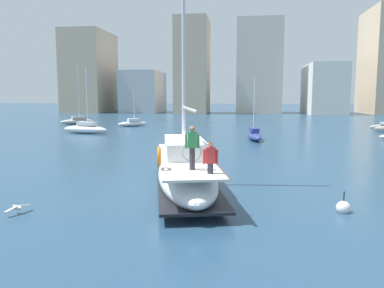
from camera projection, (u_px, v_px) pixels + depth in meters
The scene contains 9 objects.
ground_plane at pixel (180, 183), 18.05m from camera, with size 400.00×400.00×0.00m, color navy.
main_sailboat at pixel (186, 170), 16.56m from camera, with size 4.52×9.89×12.87m.
moored_sloop_near at pixel (85, 128), 41.94m from camera, with size 5.68×2.48×7.18m.
moored_catamaran at pixel (254, 135), 35.57m from camera, with size 1.71×4.64×5.94m.
moored_cutter_left at pixel (77, 121), 55.74m from camera, with size 4.49×4.06×8.28m.
moored_ketch_distant at pixel (133, 123), 51.99m from camera, with size 3.91×3.36×5.14m.
seagull at pixel (18, 207), 13.25m from camera, with size 0.52×0.98×0.16m.
mooring_buoy at pixel (343, 208), 13.47m from camera, with size 0.51×0.51×0.85m.
waterfront_buildings at pixel (236, 72), 93.28m from camera, with size 82.77×19.72×24.40m.
Camera 1 is at (2.93, -17.44, 4.09)m, focal length 35.51 mm.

